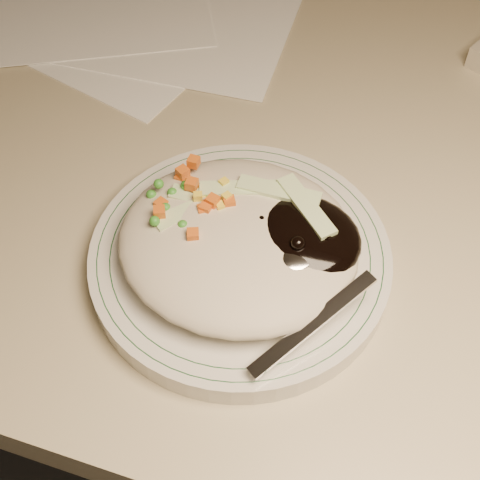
% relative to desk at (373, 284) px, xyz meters
% --- Properties ---
extents(desk, '(1.40, 0.70, 0.74)m').
position_rel_desk_xyz_m(desk, '(0.00, 0.00, 0.00)').
color(desk, tan).
rests_on(desk, ground).
extents(plate, '(0.25, 0.25, 0.02)m').
position_rel_desk_xyz_m(plate, '(-0.11, -0.16, 0.21)').
color(plate, silver).
rests_on(plate, desk).
extents(plate_rim, '(0.24, 0.24, 0.00)m').
position_rel_desk_xyz_m(plate_rim, '(-0.11, -0.16, 0.22)').
color(plate_rim, '#144723').
rests_on(plate_rim, plate).
extents(meal, '(0.21, 0.19, 0.05)m').
position_rel_desk_xyz_m(meal, '(-0.11, -0.16, 0.24)').
color(meal, '#B1A88F').
rests_on(meal, plate).
extents(papers, '(0.44, 0.33, 0.00)m').
position_rel_desk_xyz_m(papers, '(-0.37, 0.14, 0.20)').
color(papers, white).
rests_on(papers, desk).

